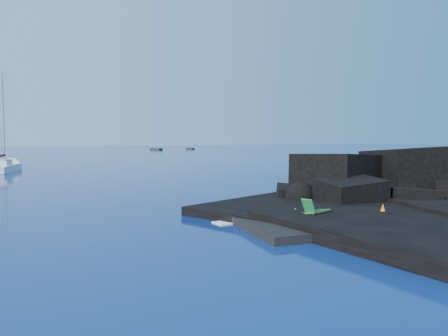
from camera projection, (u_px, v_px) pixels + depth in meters
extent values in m
plane|color=#04103D|center=(249.00, 236.00, 17.99)|extent=(400.00, 400.00, 0.00)
cube|color=black|center=(328.00, 224.00, 20.37)|extent=(9.08, 6.86, 0.70)
cube|color=white|center=(286.00, 215.00, 20.65)|extent=(2.07, 1.04, 0.05)
cone|color=orange|center=(383.00, 210.00, 20.25)|extent=(0.45, 0.45, 0.62)
cube|color=#242429|center=(156.00, 150.00, 142.03)|extent=(3.24, 4.97, 0.64)
cube|color=#232428|center=(190.00, 149.00, 150.06)|extent=(1.87, 4.12, 0.53)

